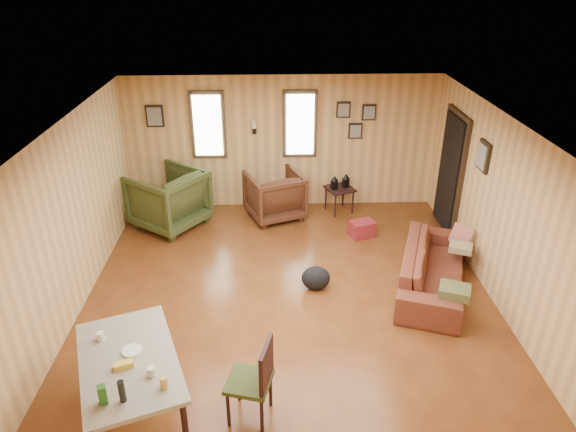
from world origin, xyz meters
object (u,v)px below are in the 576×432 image
(sofa, at_px, (434,262))
(end_table, at_px, (187,195))
(recliner_green, at_px, (168,196))
(recliner_brown, at_px, (274,193))
(side_table, at_px, (340,187))
(dining_table, at_px, (129,366))

(sofa, relative_size, end_table, 3.32)
(sofa, bearing_deg, recliner_green, 82.41)
(recliner_brown, bearing_deg, sofa, 112.55)
(sofa, height_order, side_table, sofa)
(dining_table, bearing_deg, recliner_brown, 51.72)
(sofa, relative_size, recliner_green, 1.91)
(recliner_green, xyz_separation_m, side_table, (2.97, 0.44, -0.06))
(recliner_brown, xyz_separation_m, dining_table, (-1.43, -4.45, 0.22))
(recliner_brown, height_order, end_table, recliner_brown)
(recliner_green, distance_m, dining_table, 4.21)
(recliner_green, bearing_deg, sofa, 99.25)
(recliner_brown, height_order, side_table, recliner_brown)
(sofa, distance_m, side_table, 2.65)
(end_table, height_order, side_table, side_table)
(recliner_brown, distance_m, recliner_green, 1.82)
(sofa, xyz_separation_m, recliner_green, (-3.97, 2.02, 0.14))
(recliner_brown, bearing_deg, dining_table, 51.10)
(dining_table, bearing_deg, side_table, 40.17)
(side_table, bearing_deg, end_table, 178.72)
(end_table, height_order, dining_table, dining_table)
(end_table, bearing_deg, recliner_green, -114.88)
(sofa, bearing_deg, side_table, 41.42)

